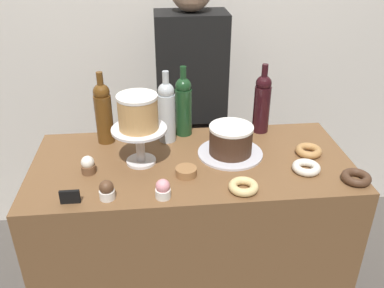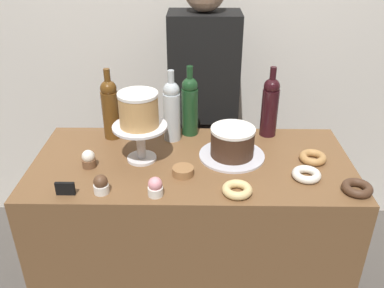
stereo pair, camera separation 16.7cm
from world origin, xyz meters
The scene contains 20 objects.
back_wall centered at (0.00, 0.88, 1.30)m, with size 6.00×0.05×2.60m.
display_counter centered at (0.00, 0.00, 0.45)m, with size 1.32×0.61×0.91m.
cake_stand_pedestal centered at (-0.21, 0.01, 1.01)m, with size 0.22×0.22×0.16m.
white_layer_cake centered at (-0.21, 0.01, 1.13)m, with size 0.16×0.16×0.14m.
silver_serving_platter centered at (0.17, 0.04, 0.91)m, with size 0.28×0.28×0.01m.
chocolate_round_cake centered at (0.17, 0.04, 0.98)m, with size 0.18×0.18×0.12m.
wine_bottle_clear centered at (-0.09, 0.20, 1.05)m, with size 0.08×0.08×0.33m.
wine_bottle_dark_red centered at (0.35, 0.25, 1.05)m, with size 0.08×0.08×0.33m.
wine_bottle_green centered at (-0.01, 0.25, 1.05)m, with size 0.08×0.08×0.33m.
wine_bottle_amber centered at (-0.37, 0.21, 1.05)m, with size 0.08×0.08×0.33m.
cupcake_vanilla centered at (-0.42, -0.05, 0.94)m, with size 0.06×0.06×0.07m.
cupcake_chocolate centered at (-0.33, -0.23, 0.94)m, with size 0.06×0.06×0.07m.
cupcake_strawberry centered at (-0.13, -0.24, 0.94)m, with size 0.06×0.06×0.07m.
donut_sugar centered at (0.44, -0.12, 0.92)m, with size 0.11×0.11×0.03m.
donut_chocolate centered at (0.61, -0.21, 0.92)m, with size 0.11×0.11×0.03m.
donut_maple centered at (0.50, 0.01, 0.92)m, with size 0.11×0.11×0.03m.
donut_glazed centered at (0.17, -0.23, 0.92)m, with size 0.11×0.11×0.03m.
cookie_stack centered at (-0.03, -0.11, 0.92)m, with size 0.08×0.08×0.03m.
price_sign_chalkboard centered at (-0.46, -0.25, 0.93)m, with size 0.07×0.01×0.05m.
barista_figure centered at (0.05, 0.57, 0.84)m, with size 0.36×0.22×1.60m.
Camera 1 is at (-0.15, -1.46, 1.79)m, focal length 38.39 mm.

